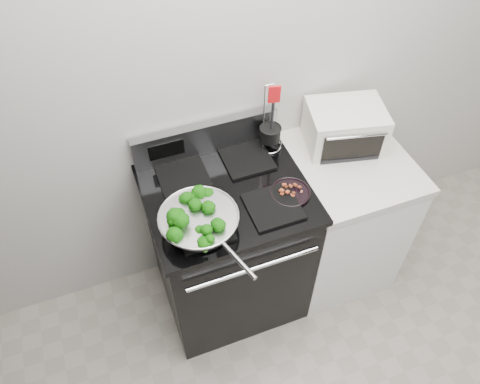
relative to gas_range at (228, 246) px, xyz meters
name	(u,v)px	position (x,y,z in m)	size (l,w,h in m)	color
back_wall	(260,70)	(0.30, 0.34, 0.86)	(4.00, 0.02, 2.70)	#B5B2AC
gas_range	(228,246)	(0.00, 0.00, 0.00)	(0.79, 0.69, 1.13)	black
counter	(337,216)	(0.68, 0.00, -0.03)	(0.62, 0.68, 0.92)	white
skillet	(199,221)	(-0.19, -0.17, 0.52)	(0.36, 0.56, 0.08)	silver
broccoli_pile	(199,218)	(-0.19, -0.17, 0.54)	(0.28, 0.28, 0.10)	#063204
bacon_plate	(290,191)	(0.28, -0.12, 0.48)	(0.19, 0.19, 0.04)	black
utensil_holder	(270,137)	(0.32, 0.21, 0.53)	(0.13, 0.13, 0.39)	silver
toaster_oven	(345,127)	(0.71, 0.14, 0.54)	(0.44, 0.37, 0.22)	silver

